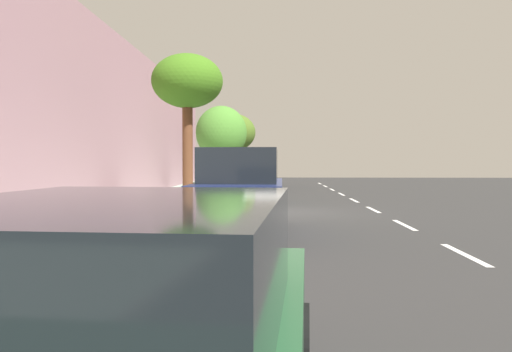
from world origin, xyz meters
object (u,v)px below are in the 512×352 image
at_px(bicycle_at_curb, 230,201).
at_px(street_tree_near_cyclist, 233,133).
at_px(fire_hydrant, 205,195).
at_px(street_tree_far_end, 187,84).
at_px(cyclist_with_backpack, 225,180).
at_px(parked_suv_black_nearest, 261,172).
at_px(street_tree_mid_block, 221,133).
at_px(parked_suv_dark_blue_mid, 242,190).
at_px(parked_sedan_grey_second, 252,184).

xyz_separation_m(bicycle_at_curb, street_tree_near_cyclist, (1.41, -17.46, 3.33)).
relative_size(bicycle_at_curb, fire_hydrant, 1.59).
relative_size(bicycle_at_curb, street_tree_far_end, 0.26).
bearing_deg(cyclist_with_backpack, bicycle_at_curb, 115.47).
relative_size(parked_suv_black_nearest, street_tree_mid_block, 1.04).
bearing_deg(parked_suv_black_nearest, street_tree_far_end, 83.23).
bearing_deg(street_tree_mid_block, cyclist_with_backpack, 97.08).
relative_size(parked_suv_dark_blue_mid, cyclist_with_backpack, 2.72).
distance_m(street_tree_mid_block, street_tree_far_end, 10.25).
xyz_separation_m(parked_suv_black_nearest, street_tree_near_cyclist, (1.96, -1.08, 2.67)).
bearing_deg(parked_suv_black_nearest, fire_hydrant, 84.92).
height_order(parked_suv_black_nearest, street_tree_near_cyclist, street_tree_near_cyclist).
bearing_deg(parked_suv_dark_blue_mid, street_tree_mid_block, -81.90).
height_order(parked_sedan_grey_second, street_tree_far_end, street_tree_far_end).
distance_m(parked_suv_black_nearest, cyclist_with_backpack, 15.94).
distance_m(bicycle_at_curb, cyclist_with_backpack, 0.86).
bearing_deg(parked_sedan_grey_second, fire_hydrant, 70.89).
bearing_deg(parked_sedan_grey_second, street_tree_far_end, 66.19).
distance_m(parked_suv_black_nearest, street_tree_far_end, 16.94).
bearing_deg(parked_suv_black_nearest, parked_suv_dark_blue_mid, 90.44).
xyz_separation_m(bicycle_at_curb, street_tree_mid_block, (1.41, -10.06, 2.87)).
bearing_deg(street_tree_far_end, parked_suv_black_nearest, -96.77).
relative_size(cyclist_with_backpack, street_tree_mid_block, 0.38).
xyz_separation_m(parked_sedan_grey_second, cyclist_with_backpack, (0.74, 3.78, 0.31)).
xyz_separation_m(parked_suv_black_nearest, street_tree_mid_block, (1.96, 6.32, 2.21)).
distance_m(parked_suv_black_nearest, parked_suv_dark_blue_mid, 21.24).
relative_size(cyclist_with_backpack, fire_hydrant, 2.07).
relative_size(parked_suv_black_nearest, street_tree_near_cyclist, 0.98).
bearing_deg(fire_hydrant, parked_sedan_grey_second, -109.11).
relative_size(street_tree_mid_block, fire_hydrant, 5.43).
height_order(parked_sedan_grey_second, street_tree_mid_block, street_tree_mid_block).
bearing_deg(street_tree_mid_block, bicycle_at_curb, 97.99).
bearing_deg(fire_hydrant, street_tree_near_cyclist, -88.29).
relative_size(street_tree_near_cyclist, fire_hydrant, 5.79).
bearing_deg(parked_suv_dark_blue_mid, parked_suv_black_nearest, -89.56).
distance_m(parked_suv_black_nearest, parked_sedan_grey_second, 12.14).
distance_m(cyclist_with_backpack, street_tree_mid_block, 9.92).
bearing_deg(parked_suv_dark_blue_mid, cyclist_with_backpack, -80.07).
distance_m(parked_suv_dark_blue_mid, bicycle_at_curb, 4.95).
bearing_deg(fire_hydrant, parked_suv_dark_blue_mid, 107.72).
xyz_separation_m(parked_suv_black_nearest, parked_suv_dark_blue_mid, (-0.16, 21.24, 0.00)).
relative_size(parked_sedan_grey_second, street_tree_near_cyclist, 0.92).
height_order(parked_sedan_grey_second, fire_hydrant, parked_sedan_grey_second).
distance_m(parked_sedan_grey_second, street_tree_near_cyclist, 13.68).
relative_size(parked_suv_black_nearest, bicycle_at_curb, 3.57).
bearing_deg(street_tree_far_end, cyclist_with_backpack, -153.54).
relative_size(parked_suv_black_nearest, cyclist_with_backpack, 2.74).
xyz_separation_m(bicycle_at_curb, cyclist_with_backpack, (0.22, -0.46, 0.69)).
bearing_deg(cyclist_with_backpack, fire_hydrant, 23.65).
distance_m(parked_sedan_grey_second, parked_suv_dark_blue_mid, 9.11).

